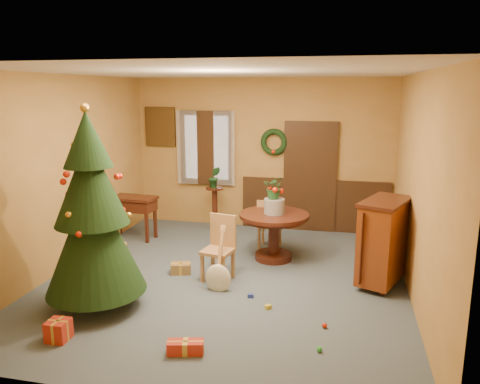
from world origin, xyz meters
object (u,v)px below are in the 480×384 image
(writing_desk, at_px, (132,207))
(sideboard, at_px, (383,240))
(christmas_tree, at_px, (92,215))
(dining_table, at_px, (274,227))
(chair_near, at_px, (220,245))

(writing_desk, distance_m, sideboard, 4.46)
(writing_desk, relative_size, sideboard, 0.76)
(christmas_tree, relative_size, sideboard, 2.07)
(dining_table, height_order, sideboard, sideboard)
(chair_near, xyz_separation_m, christmas_tree, (-1.26, -1.22, 0.70))
(chair_near, height_order, christmas_tree, christmas_tree)
(chair_near, xyz_separation_m, sideboard, (2.26, 0.29, 0.15))
(dining_table, bearing_deg, sideboard, -21.94)
(dining_table, bearing_deg, christmas_tree, -131.34)
(chair_near, height_order, sideboard, sideboard)
(writing_desk, xyz_separation_m, sideboard, (4.30, -1.17, 0.06))
(chair_near, bearing_deg, dining_table, 55.84)
(sideboard, bearing_deg, writing_desk, 164.83)
(dining_table, xyz_separation_m, writing_desk, (-2.68, 0.51, 0.06))
(dining_table, relative_size, sideboard, 0.91)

